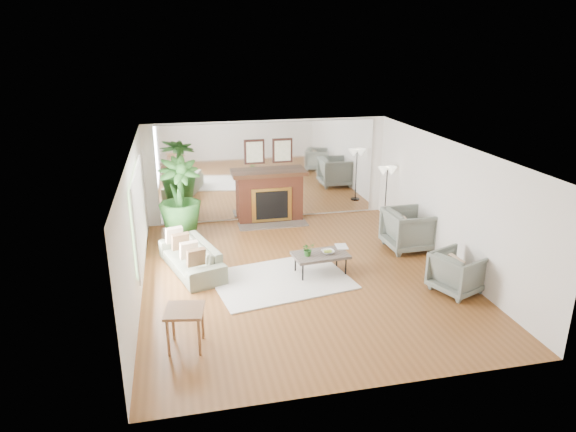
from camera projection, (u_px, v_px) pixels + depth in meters
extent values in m
plane|color=brown|center=(301.00, 276.00, 9.98)|extent=(7.00, 7.00, 0.00)
cube|color=white|center=(136.00, 227.00, 8.96)|extent=(0.02, 7.00, 2.50)
cube|color=white|center=(448.00, 204.00, 10.18)|extent=(0.02, 7.00, 2.50)
cube|color=white|center=(268.00, 171.00, 12.79)|extent=(6.00, 0.02, 2.50)
cube|color=silver|center=(268.00, 171.00, 12.77)|extent=(5.40, 0.04, 2.40)
cube|color=#B2E09E|center=(139.00, 214.00, 9.30)|extent=(0.04, 2.40, 1.50)
cube|color=brown|center=(270.00, 198.00, 12.81)|extent=(1.60, 0.40, 1.20)
cube|color=gold|center=(272.00, 205.00, 12.65)|extent=(1.00, 0.04, 0.85)
cube|color=black|center=(272.00, 205.00, 12.63)|extent=(0.80, 0.04, 0.70)
cube|color=#594F46|center=(273.00, 224.00, 12.67)|extent=(1.70, 0.55, 0.03)
cube|color=#3F2914|center=(270.00, 174.00, 12.58)|extent=(1.85, 0.46, 0.10)
cube|color=black|center=(254.00, 152.00, 12.50)|extent=(0.50, 0.04, 0.60)
cube|color=black|center=(282.00, 151.00, 12.64)|extent=(0.50, 0.04, 0.60)
cube|color=silver|center=(281.00, 280.00, 9.77)|extent=(2.78, 2.20, 0.03)
cube|color=#594F46|center=(321.00, 255.00, 9.93)|extent=(1.11, 0.71, 0.05)
cylinder|color=black|center=(303.00, 273.00, 9.67)|extent=(0.03, 0.03, 0.37)
cylinder|color=black|center=(346.00, 267.00, 9.93)|extent=(0.03, 0.03, 0.37)
cylinder|color=black|center=(295.00, 263.00, 10.07)|extent=(0.03, 0.03, 0.37)
cylinder|color=black|center=(337.00, 258.00, 10.32)|extent=(0.03, 0.03, 0.37)
imported|color=slate|center=(191.00, 257.00, 10.11)|extent=(1.29, 2.06, 0.56)
imported|color=slate|center=(409.00, 229.00, 11.12)|extent=(1.00, 0.97, 0.89)
imported|color=slate|center=(458.00, 272.00, 9.25)|extent=(1.07, 1.05, 0.75)
cube|color=#9C673E|center=(184.00, 311.00, 7.47)|extent=(0.64, 0.64, 0.04)
cylinder|color=#9C673E|center=(168.00, 338.00, 7.35)|extent=(0.04, 0.04, 0.60)
cylinder|color=#9C673E|center=(199.00, 337.00, 7.38)|extent=(0.04, 0.04, 0.60)
cylinder|color=#9C673E|center=(173.00, 322.00, 7.77)|extent=(0.04, 0.04, 0.60)
cylinder|color=#9C673E|center=(202.00, 321.00, 7.80)|extent=(0.04, 0.04, 0.60)
cylinder|color=#29241E|center=(182.00, 234.00, 11.52)|extent=(0.56, 0.56, 0.40)
imported|color=#366926|center=(179.00, 196.00, 11.23)|extent=(1.13, 1.13, 1.66)
cylinder|color=black|center=(384.00, 224.00, 12.72)|extent=(0.25, 0.25, 0.04)
cylinder|color=black|center=(386.00, 197.00, 12.50)|extent=(0.03, 0.03, 1.41)
cone|color=beige|center=(383.00, 171.00, 12.26)|extent=(0.26, 0.26, 0.19)
cone|color=beige|center=(391.00, 171.00, 12.30)|extent=(0.26, 0.26, 0.19)
imported|color=#366926|center=(308.00, 249.00, 9.79)|extent=(0.29, 0.26, 0.27)
imported|color=#9C673E|center=(328.00, 252.00, 9.93)|extent=(0.28, 0.28, 0.06)
imported|color=#9C673E|center=(336.00, 247.00, 10.22)|extent=(0.25, 0.33, 0.02)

